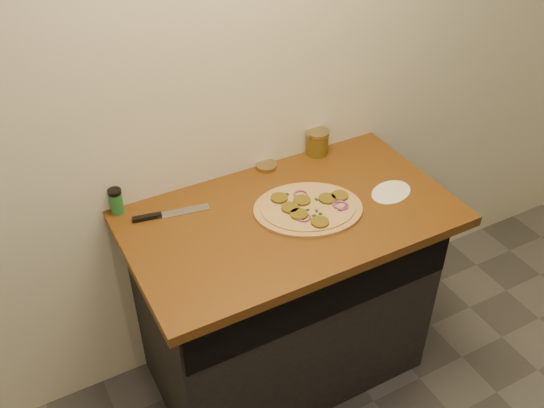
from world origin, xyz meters
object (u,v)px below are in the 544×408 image
pizza (308,208)px  spice_shaker (116,201)px  chefs_knife (164,215)px  salsa_jar (317,142)px

pizza → spice_shaker: spice_shaker is taller
pizza → chefs_knife: 0.52m
pizza → spice_shaker: bearing=152.6°
salsa_jar → spice_shaker: salsa_jar is taller
chefs_knife → spice_shaker: size_ratio=2.86×
salsa_jar → pizza: bearing=-125.9°
chefs_knife → spice_shaker: (-0.14, 0.10, 0.04)m
pizza → spice_shaker: size_ratio=5.10×
chefs_knife → salsa_jar: salsa_jar is taller
pizza → salsa_jar: bearing=54.1°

